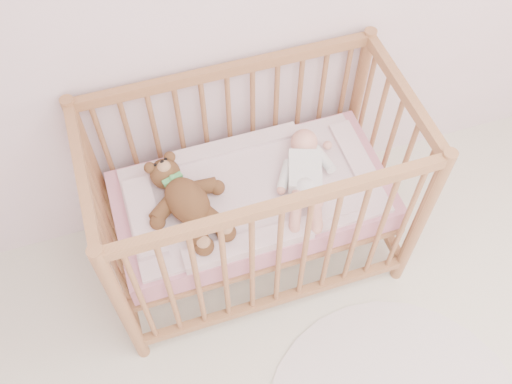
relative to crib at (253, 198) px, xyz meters
name	(u,v)px	position (x,y,z in m)	size (l,w,h in m)	color
crib	(253,198)	(0.00, 0.00, 0.00)	(1.36, 0.76, 1.00)	#AE7949
mattress	(253,200)	(0.00, 0.00, -0.01)	(1.22, 0.62, 0.13)	#D08293
blanket	(252,191)	(0.00, 0.00, 0.06)	(1.10, 0.58, 0.06)	#D3919A
baby	(305,171)	(0.23, -0.02, 0.14)	(0.26, 0.55, 0.13)	white
teddy_bear	(187,201)	(-0.29, -0.02, 0.15)	(0.38, 0.53, 0.15)	brown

